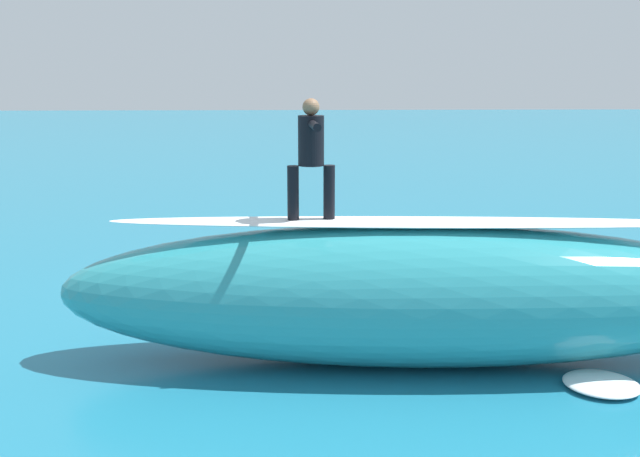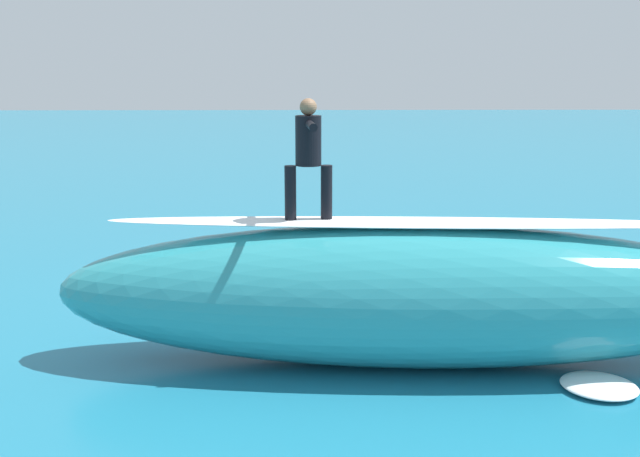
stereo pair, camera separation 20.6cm
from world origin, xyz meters
name	(u,v)px [view 1 (the left image)]	position (x,y,z in m)	size (l,w,h in m)	color
ground_plane	(353,305)	(0.00, 0.00, 0.00)	(120.00, 120.00, 0.00)	teal
wave_crest	(414,295)	(-0.64, 2.66, 0.99)	(9.90, 2.11, 1.98)	teal
wave_foam_lip	(416,222)	(-0.64, 2.66, 2.02)	(8.41, 0.74, 0.08)	white
surfboard_riding	(311,222)	(0.78, 2.58, 2.02)	(2.05, 0.56, 0.08)	silver
surfer_riding	(311,150)	(0.78, 2.58, 3.01)	(0.65, 1.55, 1.63)	black
surfboard_paddling	(326,276)	(0.39, -1.80, 0.03)	(2.21, 0.54, 0.07)	#33B2D1
surfer_paddling	(326,266)	(0.39, -1.93, 0.20)	(0.33, 1.70, 0.31)	black
foam_patch_near	(601,384)	(-2.96, 3.64, 0.06)	(0.98, 0.92, 0.13)	white
foam_patch_mid	(602,385)	(-2.97, 3.64, 0.05)	(0.86, 0.85, 0.11)	white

